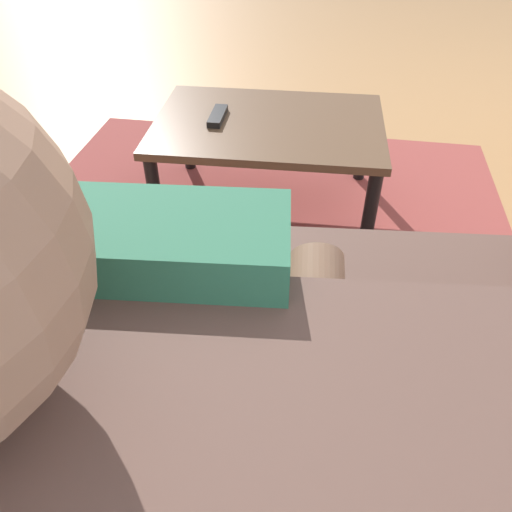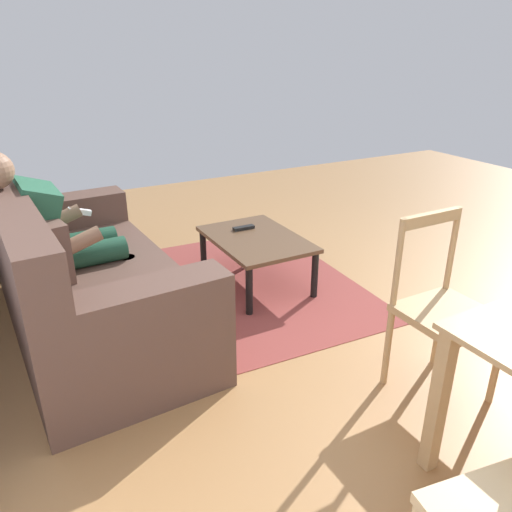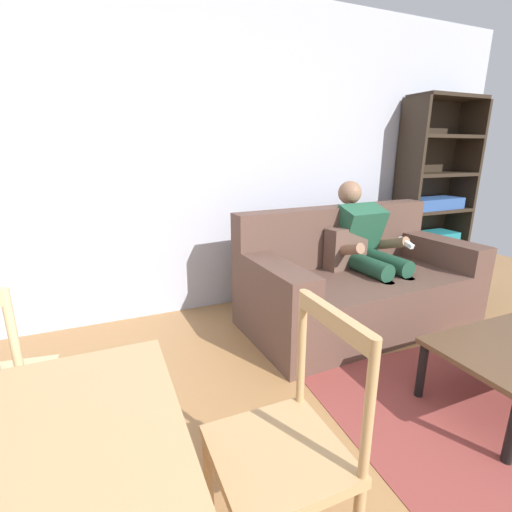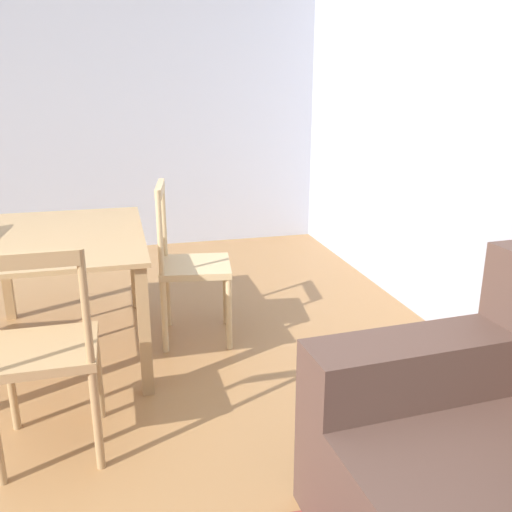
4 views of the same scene
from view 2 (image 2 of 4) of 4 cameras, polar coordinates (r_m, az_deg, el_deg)
ground_plane at (r=3.37m, az=21.81°, el=-9.23°), size 8.95×8.95×0.00m
couch at (r=3.27m, az=-19.44°, el=-3.09°), size 2.01×1.06×0.96m
person_lounging at (r=3.29m, az=-21.89°, el=1.94°), size 0.61×0.96×1.18m
coffee_table at (r=3.73m, az=0.00°, el=1.47°), size 0.88×0.62×0.38m
tv_remote at (r=3.87m, az=-1.42°, el=3.26°), size 0.05×0.17×0.02m
dining_chair_facing_couch at (r=2.69m, az=20.73°, el=-6.02°), size 0.42×0.42×0.95m
area_rug at (r=3.86m, az=0.00°, el=-3.08°), size 2.06×1.49×0.01m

